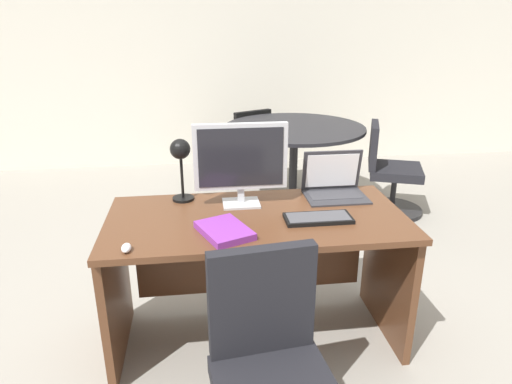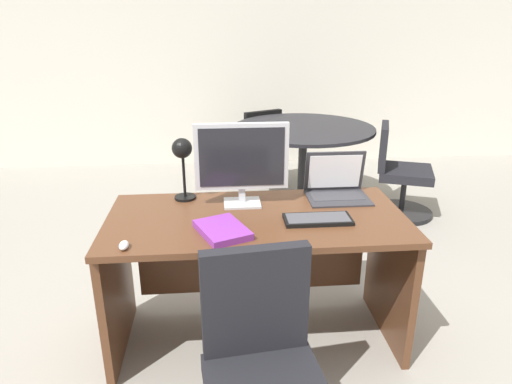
{
  "view_description": "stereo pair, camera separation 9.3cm",
  "coord_description": "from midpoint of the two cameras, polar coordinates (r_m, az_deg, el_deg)",
  "views": [
    {
      "loc": [
        -0.28,
        -2.14,
        1.71
      ],
      "look_at": [
        0.0,
        0.04,
        0.88
      ],
      "focal_mm": 32.01,
      "sensor_mm": 36.0,
      "label": 1
    },
    {
      "loc": [
        -0.19,
        -2.15,
        1.71
      ],
      "look_at": [
        0.0,
        0.04,
        0.88
      ],
      "focal_mm": 32.01,
      "sensor_mm": 36.0,
      "label": 2
    }
  ],
  "objects": [
    {
      "name": "meeting_chair_near",
      "position": [
        5.15,
        -1.89,
        5.1
      ],
      "size": [
        0.61,
        0.62,
        0.81
      ],
      "color": "black",
      "rests_on": "ground"
    },
    {
      "name": "meeting_table",
      "position": [
        4.36,
        4.15,
        5.79
      ],
      "size": [
        1.32,
        1.32,
        0.78
      ],
      "color": "black",
      "rests_on": "ground"
    },
    {
      "name": "keyboard",
      "position": [
        2.32,
        6.64,
        -3.28
      ],
      "size": [
        0.34,
        0.15,
        0.02
      ],
      "color": "black",
      "rests_on": "desk"
    },
    {
      "name": "desk_lamp",
      "position": [
        2.51,
        -10.46,
        4.31
      ],
      "size": [
        0.12,
        0.14,
        0.36
      ],
      "color": "black",
      "rests_on": "desk"
    },
    {
      "name": "mouse",
      "position": [
        2.1,
        -17.14,
        -6.7
      ],
      "size": [
        0.04,
        0.07,
        0.03
      ],
      "color": "silver",
      "rests_on": "desk"
    },
    {
      "name": "monitor",
      "position": [
        2.43,
        -3.03,
        4.07
      ],
      "size": [
        0.5,
        0.16,
        0.45
      ],
      "color": "#B7BABF",
      "rests_on": "desk"
    },
    {
      "name": "book",
      "position": [
        2.17,
        -5.2,
        -4.82
      ],
      "size": [
        0.29,
        0.33,
        0.03
      ],
      "color": "purple",
      "rests_on": "desk"
    },
    {
      "name": "meeting_chair_far",
      "position": [
        4.39,
        15.67,
        1.8
      ],
      "size": [
        0.6,
        0.59,
        0.84
      ],
      "color": "black",
      "rests_on": "ground"
    },
    {
      "name": "ground",
      "position": [
        4.03,
        -3.36,
        -4.41
      ],
      "size": [
        12.0,
        12.0,
        0.0
      ],
      "primitive_type": "plane",
      "color": "gray"
    },
    {
      "name": "desk",
      "position": [
        2.51,
        -1.11,
        -7.53
      ],
      "size": [
        1.54,
        0.75,
        0.76
      ],
      "color": "#56331E",
      "rests_on": "ground"
    },
    {
      "name": "laptop",
      "position": [
        2.66,
        8.66,
        1.3
      ],
      "size": [
        0.34,
        0.26,
        0.25
      ],
      "color": "#2D2D33",
      "rests_on": "desk"
    },
    {
      "name": "back_wall",
      "position": [
        5.68,
        -5.26,
        17.5
      ],
      "size": [
        10.0,
        0.1,
        2.8
      ],
      "primitive_type": "cube",
      "color": "silver",
      "rests_on": "ground"
    }
  ]
}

